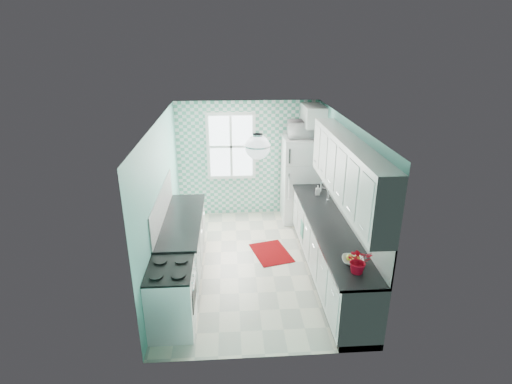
{
  "coord_description": "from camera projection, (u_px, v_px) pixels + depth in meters",
  "views": [
    {
      "loc": [
        -0.38,
        -6.06,
        3.73
      ],
      "look_at": [
        0.05,
        0.25,
        1.25
      ],
      "focal_mm": 28.0,
      "sensor_mm": 36.0,
      "label": 1
    }
  ],
  "objects": [
    {
      "name": "window",
      "position": [
        231.0,
        146.0,
        8.43
      ],
      "size": [
        1.04,
        0.05,
        1.44
      ],
      "color": "white",
      "rests_on": "wall_back"
    },
    {
      "name": "stove",
      "position": [
        172.0,
        298.0,
        5.32
      ],
      "size": [
        0.6,
        0.75,
        0.9
      ],
      "rotation": [
        0.0,
        0.0,
        -0.0
      ],
      "color": "white",
      "rests_on": "floor"
    },
    {
      "name": "wall_front",
      "position": [
        266.0,
        271.0,
        4.5
      ],
      "size": [
        3.0,
        0.02,
        2.5
      ],
      "primitive_type": "cube",
      "color": "#6CBEB1",
      "rests_on": "floor"
    },
    {
      "name": "floor",
      "position": [
        254.0,
        264.0,
        7.02
      ],
      "size": [
        3.0,
        4.4,
        0.02
      ],
      "primitive_type": "cube",
      "color": "beige",
      "rests_on": "ground"
    },
    {
      "name": "upper_cabinet_fridge",
      "position": [
        313.0,
        115.0,
        7.97
      ],
      "size": [
        0.4,
        0.74,
        0.4
      ],
      "primitive_type": "cube",
      "color": "silver",
      "rests_on": "wall_right"
    },
    {
      "name": "fruit_bowl",
      "position": [
        353.0,
        261.0,
        5.24
      ],
      "size": [
        0.33,
        0.33,
        0.07
      ],
      "primitive_type": "imported",
      "rotation": [
        0.0,
        0.0,
        -0.19
      ],
      "color": "silver",
      "rests_on": "countertop_right"
    },
    {
      "name": "soap_bottle",
      "position": [
        318.0,
        190.0,
        7.48
      ],
      "size": [
        0.1,
        0.1,
        0.18
      ],
      "primitive_type": "imported",
      "rotation": [
        0.0,
        0.0,
        -0.17
      ],
      "color": "#89B0B9",
      "rests_on": "countertop_right"
    },
    {
      "name": "countertop_left",
      "position": [
        182.0,
        220.0,
        6.53
      ],
      "size": [
        0.63,
        2.15,
        0.04
      ],
      "primitive_type": "cube",
      "color": "black",
      "rests_on": "base_cabinets_left"
    },
    {
      "name": "fridge",
      "position": [
        301.0,
        179.0,
        8.41
      ],
      "size": [
        0.79,
        0.78,
        1.81
      ],
      "rotation": [
        0.0,
        0.0,
        0.06
      ],
      "color": "white",
      "rests_on": "floor"
    },
    {
      "name": "base_cabinets_right",
      "position": [
        328.0,
        250.0,
        6.55
      ],
      "size": [
        0.6,
        3.6,
        0.9
      ],
      "primitive_type": "cube",
      "color": "white",
      "rests_on": "floor"
    },
    {
      "name": "upper_cabinets_right",
      "position": [
        347.0,
        170.0,
        5.84
      ],
      "size": [
        0.33,
        3.2,
        0.9
      ],
      "primitive_type": "cube",
      "color": "silver",
      "rests_on": "wall_right"
    },
    {
      "name": "ceiling",
      "position": [
        254.0,
        121.0,
        6.09
      ],
      "size": [
        3.0,
        4.4,
        0.02
      ],
      "primitive_type": "cube",
      "color": "white",
      "rests_on": "wall_back"
    },
    {
      "name": "potted_plant",
      "position": [
        359.0,
        261.0,
        4.98
      ],
      "size": [
        0.33,
        0.29,
        0.34
      ],
      "primitive_type": "imported",
      "rotation": [
        0.0,
        0.0,
        -0.08
      ],
      "color": "#A30F1A",
      "rests_on": "countertop_right"
    },
    {
      "name": "base_cabinets_left",
      "position": [
        183.0,
        245.0,
        6.7
      ],
      "size": [
        0.6,
        2.15,
        0.9
      ],
      "primitive_type": "cube",
      "color": "white",
      "rests_on": "floor"
    },
    {
      "name": "microwave",
      "position": [
        303.0,
        129.0,
        8.02
      ],
      "size": [
        0.63,
        0.44,
        0.34
      ],
      "primitive_type": "imported",
      "rotation": [
        0.0,
        0.0,
        3.1
      ],
      "color": "silver",
      "rests_on": "fridge"
    },
    {
      "name": "sink",
      "position": [
        319.0,
        202.0,
        7.18
      ],
      "size": [
        0.44,
        0.37,
        0.53
      ],
      "rotation": [
        0.0,
        0.0,
        -0.0
      ],
      "color": "silver",
      "rests_on": "countertop_right"
    },
    {
      "name": "wall_left",
      "position": [
        161.0,
        200.0,
        6.46
      ],
      "size": [
        0.02,
        4.4,
        2.5
      ],
      "primitive_type": "cube",
      "color": "#6CBEB1",
      "rests_on": "floor"
    },
    {
      "name": "dish_towel",
      "position": [
        302.0,
        229.0,
        7.21
      ],
      "size": [
        0.02,
        0.21,
        0.31
      ],
      "primitive_type": "cube",
      "rotation": [
        0.0,
        0.0,
        0.04
      ],
      "color": "#51A1A2",
      "rests_on": "base_cabinets_right"
    },
    {
      "name": "wall_right",
      "position": [
        344.0,
        195.0,
        6.65
      ],
      "size": [
        0.02,
        4.4,
        2.5
      ],
      "primitive_type": "cube",
      "color": "#6CBEB1",
      "rests_on": "floor"
    },
    {
      "name": "accent_wall",
      "position": [
        248.0,
        159.0,
        8.59
      ],
      "size": [
        3.0,
        0.01,
        2.5
      ],
      "primitive_type": "cube",
      "color": "#55AD90",
      "rests_on": "wall_back"
    },
    {
      "name": "wall_back",
      "position": [
        248.0,
        159.0,
        8.61
      ],
      "size": [
        3.0,
        0.02,
        2.5
      ],
      "primitive_type": "cube",
      "color": "#6CBEB1",
      "rests_on": "floor"
    },
    {
      "name": "backsplash_right",
      "position": [
        350.0,
        208.0,
        6.3
      ],
      "size": [
        0.02,
        3.6,
        0.51
      ],
      "primitive_type": "cube",
      "color": "white",
      "rests_on": "wall_right"
    },
    {
      "name": "backsplash_left",
      "position": [
        162.0,
        205.0,
        6.41
      ],
      "size": [
        0.02,
        2.15,
        0.51
      ],
      "primitive_type": "cube",
      "color": "white",
      "rests_on": "wall_left"
    },
    {
      "name": "countertop_right",
      "position": [
        329.0,
        224.0,
        6.38
      ],
      "size": [
        0.63,
        3.6,
        0.04
      ],
      "primitive_type": "cube",
      "color": "black",
      "rests_on": "base_cabinets_right"
    },
    {
      "name": "ceiling_light",
      "position": [
        258.0,
        147.0,
        5.42
      ],
      "size": [
        0.34,
        0.34,
        0.35
      ],
      "color": "silver",
      "rests_on": "ceiling"
    },
    {
      "name": "rug",
      "position": [
        271.0,
        253.0,
        7.34
      ],
      "size": [
        0.8,
        0.98,
        0.01
      ],
      "primitive_type": "cube",
      "rotation": [
        0.0,
        0.0,
        0.25
      ],
      "color": "maroon",
      "rests_on": "floor"
    }
  ]
}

